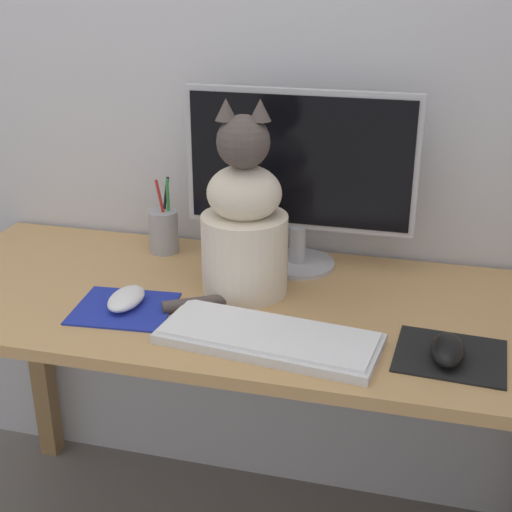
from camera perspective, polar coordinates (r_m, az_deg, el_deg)
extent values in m
cube|color=silver|center=(1.64, 2.05, 19.07)|extent=(7.00, 0.04, 2.50)
cube|color=tan|center=(1.48, -0.96, -3.91)|extent=(1.41, 0.59, 0.02)
cube|color=olive|center=(2.10, -16.94, -7.27)|extent=(0.05, 0.05, 0.68)
cylinder|color=#B2B2B7|center=(1.63, 3.32, -0.59)|extent=(0.17, 0.17, 0.01)
cylinder|color=#B2B2B7|center=(1.61, 3.36, 0.94)|extent=(0.04, 0.04, 0.08)
cube|color=#B2B2B7|center=(1.55, 3.53, 7.63)|extent=(0.51, 0.02, 0.31)
cube|color=black|center=(1.54, 3.45, 7.54)|extent=(0.48, 0.00, 0.28)
cube|color=silver|center=(1.31, 1.04, -6.64)|extent=(0.42, 0.21, 0.02)
cube|color=white|center=(1.30, 1.04, -6.18)|extent=(0.40, 0.18, 0.01)
cube|color=#1E2D9E|center=(1.46, -10.52, -4.14)|extent=(0.21, 0.18, 0.00)
cube|color=black|center=(1.32, 15.28, -7.70)|extent=(0.20, 0.18, 0.00)
ellipsoid|color=white|center=(1.46, -10.34, -3.36)|extent=(0.06, 0.11, 0.03)
ellipsoid|color=black|center=(1.29, 15.07, -7.25)|extent=(0.06, 0.11, 0.04)
cylinder|color=beige|center=(1.48, -0.92, 0.17)|extent=(0.21, 0.21, 0.17)
ellipsoid|color=beige|center=(1.43, -0.95, 5.04)|extent=(0.17, 0.15, 0.12)
sphere|color=#4C423D|center=(1.39, -1.03, 9.12)|extent=(0.12, 0.12, 0.11)
cone|color=#4C423D|center=(1.38, -2.43, 11.65)|extent=(0.05, 0.05, 0.04)
cone|color=#4C423D|center=(1.37, 0.34, 11.62)|extent=(0.05, 0.05, 0.04)
cylinder|color=#4C423D|center=(1.44, -2.94, -3.57)|extent=(0.21, 0.14, 0.03)
cylinder|color=#99999E|center=(1.70, -7.40, 1.96)|extent=(0.07, 0.07, 0.10)
cylinder|color=black|center=(1.70, -7.31, 4.06)|extent=(0.03, 0.01, 0.14)
cylinder|color=green|center=(1.68, -7.03, 3.89)|extent=(0.01, 0.02, 0.14)
cylinder|color=red|center=(1.68, -7.51, 3.80)|extent=(0.03, 0.01, 0.14)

